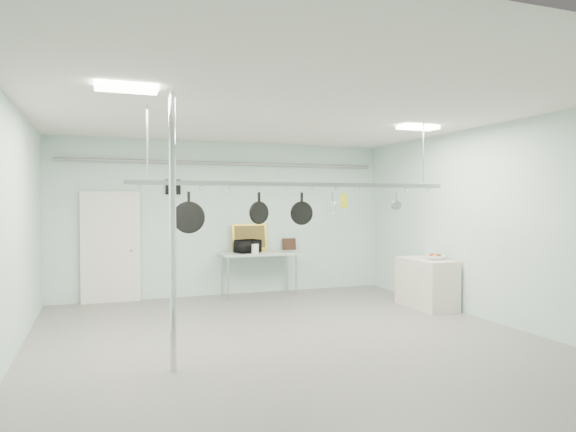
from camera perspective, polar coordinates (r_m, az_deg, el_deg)
name	(u,v)px	position (r m, az deg, el deg)	size (l,w,h in m)	color
floor	(293,343)	(7.27, 0.58, -13.98)	(8.00, 8.00, 0.00)	gray
ceiling	(293,111)	(7.11, 0.59, 11.63)	(7.00, 8.00, 0.02)	silver
back_wall	(226,219)	(10.83, -6.88, -0.28)	(7.00, 0.02, 3.20)	silver
right_wall	(497,224)	(8.86, 22.21, -0.80)	(0.02, 8.00, 3.20)	silver
door	(111,248)	(10.53, -19.10, -3.41)	(1.10, 0.10, 2.20)	silver
wall_vent	(173,187)	(10.62, -12.66, 3.16)	(0.30, 0.04, 0.30)	black
conduit_pipe	(227,163)	(10.77, -6.79, 5.83)	(0.07, 0.07, 6.60)	gray
chrome_pole	(173,232)	(6.01, -12.69, -1.79)	(0.08, 0.08, 3.20)	silver
prep_table	(259,256)	(10.66, -3.23, -4.44)	(1.60, 0.70, 0.91)	#A7C5AF
side_cabinet	(426,283)	(9.85, 15.13, -7.23)	(0.60, 1.20, 0.90)	beige
pot_rack	(299,182)	(7.36, 1.22, 3.76)	(4.80, 0.06, 1.00)	#B7B7BC
light_panel_left	(127,88)	(5.88, -17.50, 13.39)	(0.65, 0.30, 0.05)	white
light_panel_right	(418,128)	(8.74, 14.24, 9.50)	(0.65, 0.30, 0.05)	white
microwave	(248,246)	(10.58, -4.49, -3.37)	(0.48, 0.32, 0.27)	black
coffee_canister	(255,248)	(10.45, -3.67, -3.62)	(0.14, 0.14, 0.20)	white
painting_large	(250,238)	(10.89, -4.28, -2.40)	(0.78, 0.05, 0.58)	gold
painting_small	(289,244)	(11.17, 0.13, -3.14)	(0.30, 0.04, 0.25)	black
fruit_bowl	(435,257)	(9.70, 16.06, -4.44)	(0.34, 0.34, 0.08)	white
skillet_left	(189,213)	(6.94, -10.97, 0.36)	(0.42, 0.06, 0.56)	black
skillet_mid	(259,208)	(7.16, -3.24, 0.88)	(0.32, 0.06, 0.45)	black
skillet_right	(302,208)	(7.37, 1.53, 0.87)	(0.34, 0.06, 0.45)	black
whisk	(333,203)	(7.56, 4.97, 1.43)	(0.19, 0.19, 0.31)	#A7A6AB
grater	(344,201)	(7.64, 6.21, 1.70)	(0.10, 0.02, 0.24)	#C18C16
saucepan	(396,201)	(8.08, 11.92, 1.63)	(0.14, 0.08, 0.25)	#A7A7AB
fruit_cluster	(435,255)	(9.70, 16.06, -4.21)	(0.24, 0.24, 0.09)	maroon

